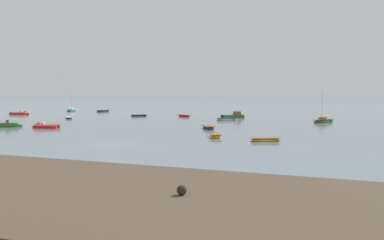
{
  "coord_description": "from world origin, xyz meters",
  "views": [
    {
      "loc": [
        24.72,
        -38.46,
        5.52
      ],
      "look_at": [
        -2.87,
        29.37,
        0.71
      ],
      "focal_mm": 40.74,
      "sensor_mm": 36.0,
      "label": 1
    }
  ],
  "objects_px": {
    "rowboat_moored_5": "(208,128)",
    "rowboat_moored_6": "(215,136)",
    "rowboat_moored_0": "(184,116)",
    "sailboat_moored_2": "(323,121)",
    "motorboat_moored_0": "(8,125)",
    "motorboat_moored_2": "(22,114)",
    "motorboat_moored_3": "(236,116)",
    "motorboat_moored_1": "(43,127)",
    "rowboat_moored_1": "(227,120)",
    "sailboat_moored_1": "(71,110)",
    "rowboat_moored_3": "(266,140)",
    "rowboat_moored_8": "(103,111)",
    "rowboat_moored_7": "(139,116)",
    "rowboat_moored_4": "(69,118)"
  },
  "relations": [
    {
      "from": "rowboat_moored_3",
      "to": "rowboat_moored_6",
      "type": "distance_m",
      "value": 6.93
    },
    {
      "from": "rowboat_moored_4",
      "to": "motorboat_moored_2",
      "type": "bearing_deg",
      "value": 19.83
    },
    {
      "from": "rowboat_moored_7",
      "to": "motorboat_moored_2",
      "type": "bearing_deg",
      "value": -33.02
    },
    {
      "from": "motorboat_moored_2",
      "to": "sailboat_moored_2",
      "type": "xyz_separation_m",
      "value": [
        69.13,
        -0.06,
        0.02
      ]
    },
    {
      "from": "motorboat_moored_0",
      "to": "rowboat_moored_6",
      "type": "bearing_deg",
      "value": -38.71
    },
    {
      "from": "rowboat_moored_0",
      "to": "motorboat_moored_0",
      "type": "distance_m",
      "value": 38.53
    },
    {
      "from": "motorboat_moored_1",
      "to": "motorboat_moored_2",
      "type": "height_order",
      "value": "motorboat_moored_2"
    },
    {
      "from": "motorboat_moored_3",
      "to": "motorboat_moored_2",
      "type": "bearing_deg",
      "value": 142.84
    },
    {
      "from": "rowboat_moored_1",
      "to": "motorboat_moored_2",
      "type": "relative_size",
      "value": 0.83
    },
    {
      "from": "rowboat_moored_6",
      "to": "motorboat_moored_2",
      "type": "bearing_deg",
      "value": -141.63
    },
    {
      "from": "sailboat_moored_2",
      "to": "rowboat_moored_5",
      "type": "bearing_deg",
      "value": -4.96
    },
    {
      "from": "motorboat_moored_0",
      "to": "rowboat_moored_7",
      "type": "relative_size",
      "value": 1.49
    },
    {
      "from": "rowboat_moored_5",
      "to": "rowboat_moored_8",
      "type": "relative_size",
      "value": 0.88
    },
    {
      "from": "rowboat_moored_6",
      "to": "motorboat_moored_1",
      "type": "height_order",
      "value": "motorboat_moored_1"
    },
    {
      "from": "motorboat_moored_1",
      "to": "sailboat_moored_2",
      "type": "distance_m",
      "value": 47.51
    },
    {
      "from": "rowboat_moored_1",
      "to": "motorboat_moored_1",
      "type": "bearing_deg",
      "value": -147.91
    },
    {
      "from": "rowboat_moored_0",
      "to": "motorboat_moored_2",
      "type": "height_order",
      "value": "motorboat_moored_2"
    },
    {
      "from": "sailboat_moored_1",
      "to": "motorboat_moored_2",
      "type": "height_order",
      "value": "sailboat_moored_1"
    },
    {
      "from": "rowboat_moored_8",
      "to": "sailboat_moored_2",
      "type": "xyz_separation_m",
      "value": [
        59.69,
        -20.06,
        0.06
      ]
    },
    {
      "from": "motorboat_moored_0",
      "to": "motorboat_moored_2",
      "type": "xyz_separation_m",
      "value": [
        -24.62,
        28.77,
        -0.02
      ]
    },
    {
      "from": "rowboat_moored_7",
      "to": "motorboat_moored_2",
      "type": "height_order",
      "value": "motorboat_moored_2"
    },
    {
      "from": "motorboat_moored_1",
      "to": "rowboat_moored_0",
      "type": "bearing_deg",
      "value": -116.21
    },
    {
      "from": "rowboat_moored_5",
      "to": "motorboat_moored_3",
      "type": "height_order",
      "value": "motorboat_moored_3"
    },
    {
      "from": "motorboat_moored_1",
      "to": "rowboat_moored_8",
      "type": "distance_m",
      "value": 52.91
    },
    {
      "from": "motorboat_moored_3",
      "to": "sailboat_moored_2",
      "type": "bearing_deg",
      "value": -66.15
    },
    {
      "from": "rowboat_moored_6",
      "to": "rowboat_moored_5",
      "type": "bearing_deg",
      "value": 179.93
    },
    {
      "from": "motorboat_moored_0",
      "to": "rowboat_moored_6",
      "type": "distance_m",
      "value": 34.87
    },
    {
      "from": "rowboat_moored_3",
      "to": "rowboat_moored_5",
      "type": "relative_size",
      "value": 0.88
    },
    {
      "from": "rowboat_moored_5",
      "to": "motorboat_moored_2",
      "type": "height_order",
      "value": "motorboat_moored_2"
    },
    {
      "from": "motorboat_moored_2",
      "to": "motorboat_moored_3",
      "type": "xyz_separation_m",
      "value": [
        50.85,
        7.01,
        0.08
      ]
    },
    {
      "from": "sailboat_moored_2",
      "to": "sailboat_moored_1",
      "type": "bearing_deg",
      "value": -74.5
    },
    {
      "from": "rowboat_moored_1",
      "to": "sailboat_moored_1",
      "type": "bearing_deg",
      "value": 137.78
    },
    {
      "from": "motorboat_moored_0",
      "to": "motorboat_moored_3",
      "type": "relative_size",
      "value": 1.04
    },
    {
      "from": "rowboat_moored_5",
      "to": "motorboat_moored_1",
      "type": "bearing_deg",
      "value": 74.71
    },
    {
      "from": "sailboat_moored_1",
      "to": "motorboat_moored_1",
      "type": "height_order",
      "value": "sailboat_moored_1"
    },
    {
      "from": "sailboat_moored_1",
      "to": "rowboat_moored_7",
      "type": "relative_size",
      "value": 1.56
    },
    {
      "from": "rowboat_moored_5",
      "to": "motorboat_moored_0",
      "type": "bearing_deg",
      "value": 71.62
    },
    {
      "from": "rowboat_moored_0",
      "to": "sailboat_moored_2",
      "type": "height_order",
      "value": "sailboat_moored_2"
    },
    {
      "from": "motorboat_moored_0",
      "to": "rowboat_moored_4",
      "type": "bearing_deg",
      "value": 67.14
    },
    {
      "from": "rowboat_moored_5",
      "to": "rowboat_moored_6",
      "type": "distance_m",
      "value": 11.86
    },
    {
      "from": "rowboat_moored_0",
      "to": "rowboat_moored_3",
      "type": "distance_m",
      "value": 48.19
    },
    {
      "from": "rowboat_moored_3",
      "to": "motorboat_moored_3",
      "type": "distance_m",
      "value": 42.83
    },
    {
      "from": "rowboat_moored_5",
      "to": "motorboat_moored_2",
      "type": "bearing_deg",
      "value": 35.28
    },
    {
      "from": "rowboat_moored_1",
      "to": "rowboat_moored_4",
      "type": "bearing_deg",
      "value": 172.03
    },
    {
      "from": "motorboat_moored_3",
      "to": "sailboat_moored_2",
      "type": "height_order",
      "value": "sailboat_moored_2"
    },
    {
      "from": "rowboat_moored_0",
      "to": "rowboat_moored_6",
      "type": "bearing_deg",
      "value": -28.51
    },
    {
      "from": "sailboat_moored_2",
      "to": "motorboat_moored_0",
      "type": "bearing_deg",
      "value": -26.19
    },
    {
      "from": "motorboat_moored_0",
      "to": "rowboat_moored_6",
      "type": "height_order",
      "value": "motorboat_moored_0"
    },
    {
      "from": "rowboat_moored_1",
      "to": "sailboat_moored_1",
      "type": "relative_size",
      "value": 0.76
    },
    {
      "from": "rowboat_moored_1",
      "to": "motorboat_moored_3",
      "type": "relative_size",
      "value": 0.82
    }
  ]
}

